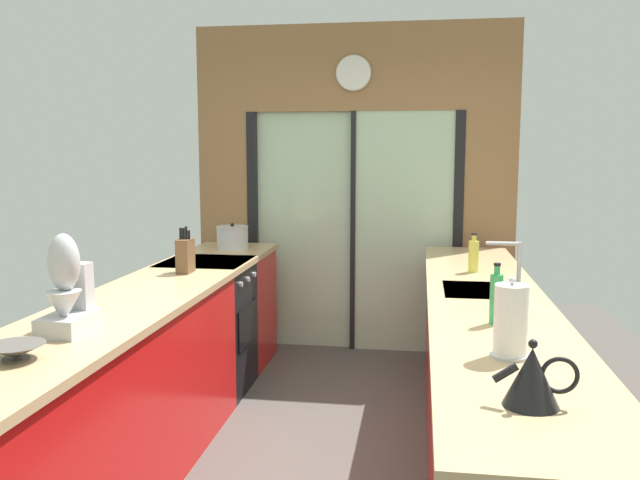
# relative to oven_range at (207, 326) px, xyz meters

# --- Properties ---
(ground_plane) EXTENTS (5.04, 7.60, 0.02)m
(ground_plane) POSITION_rel_oven_range_xyz_m (0.91, -0.65, -0.47)
(ground_plane) COLOR #4C4742
(back_wall_unit) EXTENTS (2.64, 0.12, 2.70)m
(back_wall_unit) POSITION_rel_oven_range_xyz_m (0.91, 1.15, 1.07)
(back_wall_unit) COLOR olive
(back_wall_unit) RESTS_ON ground_plane
(left_counter_run) EXTENTS (0.62, 3.80, 0.92)m
(left_counter_run) POSITION_rel_oven_range_xyz_m (-0.00, -1.12, 0.01)
(left_counter_run) COLOR red
(left_counter_run) RESTS_ON ground_plane
(right_counter_run) EXTENTS (0.62, 3.80, 0.92)m
(right_counter_run) POSITION_rel_oven_range_xyz_m (1.82, -0.95, 0.01)
(right_counter_run) COLOR red
(right_counter_run) RESTS_ON ground_plane
(sink_faucet) EXTENTS (0.19, 0.02, 0.27)m
(sink_faucet) POSITION_rel_oven_range_xyz_m (1.97, -0.70, 0.64)
(sink_faucet) COLOR #B7BABC
(sink_faucet) RESTS_ON right_counter_run
(oven_range) EXTENTS (0.60, 0.60, 0.92)m
(oven_range) POSITION_rel_oven_range_xyz_m (0.00, 0.00, 0.00)
(oven_range) COLOR black
(oven_range) RESTS_ON ground_plane
(mixing_bowl) EXTENTS (0.21, 0.21, 0.06)m
(mixing_bowl) POSITION_rel_oven_range_xyz_m (0.02, -2.22, 0.50)
(mixing_bowl) COLOR #514C47
(mixing_bowl) RESTS_ON left_counter_run
(knife_block) EXTENTS (0.08, 0.14, 0.29)m
(knife_block) POSITION_rel_oven_range_xyz_m (0.02, -0.45, 0.58)
(knife_block) COLOR brown
(knife_block) RESTS_ON left_counter_run
(stand_mixer) EXTENTS (0.17, 0.27, 0.42)m
(stand_mixer) POSITION_rel_oven_range_xyz_m (0.02, -1.85, 0.63)
(stand_mixer) COLOR #B7BABC
(stand_mixer) RESTS_ON left_counter_run
(stock_pot) EXTENTS (0.25, 0.25, 0.20)m
(stock_pot) POSITION_rel_oven_range_xyz_m (0.02, 0.60, 0.55)
(stock_pot) COLOR #B7BABC
(stock_pot) RESTS_ON left_counter_run
(kettle) EXTENTS (0.25, 0.17, 0.20)m
(kettle) POSITION_rel_oven_range_xyz_m (1.80, -2.40, 0.55)
(kettle) COLOR black
(kettle) RESTS_ON right_counter_run
(soap_bottle_near) EXTENTS (0.06, 0.06, 0.27)m
(soap_bottle_near) POSITION_rel_oven_range_xyz_m (1.80, -1.44, 0.58)
(soap_bottle_near) COLOR #339E56
(soap_bottle_near) RESTS_ON right_counter_run
(soap_bottle_far) EXTENTS (0.06, 0.06, 0.25)m
(soap_bottle_far) POSITION_rel_oven_range_xyz_m (1.80, -0.16, 0.57)
(soap_bottle_far) COLOR #D1CC4C
(soap_bottle_far) RESTS_ON right_counter_run
(paper_towel_roll) EXTENTS (0.14, 0.14, 0.30)m
(paper_towel_roll) POSITION_rel_oven_range_xyz_m (1.80, -1.92, 0.60)
(paper_towel_roll) COLOR #B7BABC
(paper_towel_roll) RESTS_ON right_counter_run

